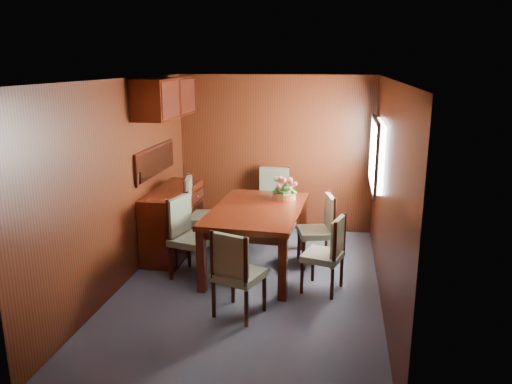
% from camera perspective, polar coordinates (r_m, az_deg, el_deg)
% --- Properties ---
extents(ground, '(4.50, 4.50, 0.00)m').
position_cam_1_polar(ground, '(5.97, -0.77, -10.93)').
color(ground, '#2F3341').
rests_on(ground, ground).
extents(room_shell, '(3.06, 4.52, 2.41)m').
position_cam_1_polar(room_shell, '(5.81, -1.24, 5.26)').
color(room_shell, black).
rests_on(room_shell, ground).
extents(sideboard, '(0.48, 1.40, 0.90)m').
position_cam_1_polar(sideboard, '(7.01, -9.39, -3.23)').
color(sideboard, '#340F06').
rests_on(sideboard, ground).
extents(dining_table, '(1.18, 1.79, 0.81)m').
position_cam_1_polar(dining_table, '(6.26, 0.15, -2.83)').
color(dining_table, '#340F06').
rests_on(dining_table, ground).
extents(chair_left_near, '(0.57, 0.58, 1.02)m').
position_cam_1_polar(chair_left_near, '(6.17, -7.84, -4.54)').
color(chair_left_near, black).
rests_on(chair_left_near, ground).
extents(chair_left_far, '(0.58, 0.60, 1.08)m').
position_cam_1_polar(chair_left_far, '(6.88, -6.68, -2.17)').
color(chair_left_far, black).
rests_on(chair_left_far, ground).
extents(chair_right_near, '(0.51, 0.53, 0.91)m').
position_cam_1_polar(chair_right_near, '(5.77, 8.32, -6.58)').
color(chair_right_near, black).
rests_on(chair_right_near, ground).
extents(chair_right_far, '(0.52, 0.54, 0.95)m').
position_cam_1_polar(chair_right_far, '(6.52, 7.49, -3.85)').
color(chair_right_far, black).
rests_on(chair_right_far, ground).
extents(chair_head, '(0.57, 0.56, 0.95)m').
position_cam_1_polar(chair_head, '(5.14, -2.38, -8.85)').
color(chair_head, black).
rests_on(chair_head, ground).
extents(chair_foot, '(0.53, 0.51, 1.05)m').
position_cam_1_polar(chair_foot, '(7.58, 1.93, -0.64)').
color(chair_foot, black).
rests_on(chair_foot, ground).
extents(flower_centerpiece, '(0.32, 0.32, 0.32)m').
position_cam_1_polar(flower_centerpiece, '(6.59, 3.30, 0.46)').
color(flower_centerpiece, '#AB5F34').
rests_on(flower_centerpiece, dining_table).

